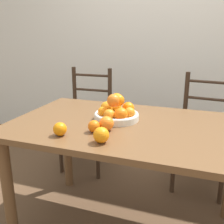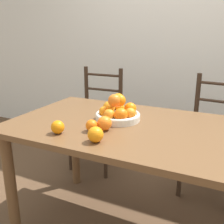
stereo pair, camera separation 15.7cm
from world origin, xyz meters
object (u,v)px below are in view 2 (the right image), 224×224
(orange_loose_0, at_px, (58,127))
(orange_loose_1, at_px, (92,126))
(fruit_bowl, at_px, (118,112))
(orange_loose_3, at_px, (95,134))
(chair_left, at_px, (97,121))
(orange_loose_2, at_px, (105,123))
(chair_right, at_px, (213,140))

(orange_loose_0, relative_size, orange_loose_1, 1.08)
(fruit_bowl, distance_m, orange_loose_1, 0.25)
(orange_loose_3, bearing_deg, fruit_bowl, 96.57)
(chair_left, bearing_deg, orange_loose_2, -61.04)
(chair_left, bearing_deg, fruit_bowl, -54.87)
(chair_right, bearing_deg, orange_loose_3, -109.36)
(orange_loose_1, xyz_separation_m, chair_right, (0.59, 0.96, -0.34))
(fruit_bowl, bearing_deg, chair_left, 127.19)
(orange_loose_0, relative_size, orange_loose_3, 0.91)
(orange_loose_1, relative_size, chair_right, 0.07)
(orange_loose_1, distance_m, orange_loose_3, 0.15)
(fruit_bowl, relative_size, orange_loose_2, 3.41)
(fruit_bowl, relative_size, chair_right, 0.29)
(orange_loose_3, bearing_deg, chair_left, 118.36)
(fruit_bowl, bearing_deg, chair_right, 52.76)
(fruit_bowl, relative_size, orange_loose_0, 3.82)
(chair_left, bearing_deg, orange_loose_3, -63.70)
(chair_right, bearing_deg, fruit_bowl, -121.79)
(fruit_bowl, height_order, chair_right, chair_right)
(orange_loose_1, xyz_separation_m, orange_loose_3, (0.09, -0.12, 0.01))
(orange_loose_1, distance_m, chair_left, 1.13)
(orange_loose_2, height_order, orange_loose_3, orange_loose_2)
(orange_loose_2, relative_size, chair_left, 0.08)
(fruit_bowl, height_order, orange_loose_3, fruit_bowl)
(orange_loose_0, bearing_deg, chair_left, 107.64)
(orange_loose_0, relative_size, chair_left, 0.08)
(chair_left, bearing_deg, orange_loose_1, -64.92)
(orange_loose_3, distance_m, chair_left, 1.28)
(orange_loose_2, distance_m, chair_right, 1.11)
(orange_loose_0, height_order, chair_left, chair_left)
(fruit_bowl, distance_m, orange_loose_0, 0.41)
(orange_loose_2, height_order, chair_left, chair_left)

